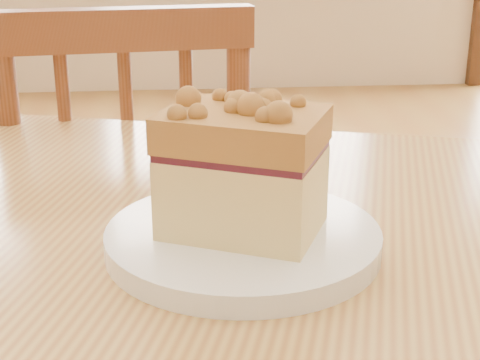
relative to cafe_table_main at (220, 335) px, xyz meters
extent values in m
cube|color=tan|center=(0.00, 0.00, 0.10)|extent=(1.22, 0.97, 0.04)
cube|color=brown|center=(-0.13, 0.61, -0.19)|extent=(0.46, 0.46, 0.04)
cylinder|color=brown|center=(0.02, 0.79, -0.43)|extent=(0.04, 0.04, 0.42)
cylinder|color=brown|center=(-0.32, 0.75, -0.43)|extent=(0.04, 0.04, 0.42)
cylinder|color=brown|center=(0.06, 0.44, 0.04)|extent=(0.04, 0.04, 0.45)
cylinder|color=brown|center=(-0.28, 0.40, 0.04)|extent=(0.04, 0.04, 0.45)
cube|color=brown|center=(-0.11, 0.42, 0.24)|extent=(0.38, 0.08, 0.06)
cylinder|color=brown|center=(-0.02, 0.43, 0.03)|extent=(0.02, 0.02, 0.39)
cylinder|color=brown|center=(-0.11, 0.42, 0.03)|extent=(0.02, 0.02, 0.39)
cylinder|color=brown|center=(-0.20, 0.41, 0.03)|extent=(0.02, 0.02, 0.39)
cylinder|color=white|center=(0.02, -0.04, 0.13)|extent=(0.24, 0.24, 0.02)
cylinder|color=white|center=(0.02, -0.04, 0.12)|extent=(0.17, 0.17, 0.01)
cube|color=#E2D37F|center=(0.02, -0.04, 0.17)|extent=(0.16, 0.14, 0.07)
cube|color=#431323|center=(0.02, -0.04, 0.21)|extent=(0.16, 0.14, 0.01)
cube|color=#AB7435|center=(0.02, -0.04, 0.23)|extent=(0.16, 0.14, 0.03)
sphere|color=#AB7435|center=(0.07, -0.04, 0.24)|extent=(0.01, 0.01, 0.01)
sphere|color=#AB7435|center=(0.03, -0.08, 0.24)|extent=(0.01, 0.01, 0.01)
sphere|color=#AB7435|center=(0.03, -0.04, 0.25)|extent=(0.03, 0.03, 0.03)
sphere|color=#AB7435|center=(-0.02, -0.04, 0.25)|extent=(0.02, 0.02, 0.02)
sphere|color=#AB7435|center=(0.02, -0.04, 0.24)|extent=(0.01, 0.01, 0.01)
sphere|color=#AB7435|center=(0.04, -0.08, 0.24)|extent=(0.01, 0.01, 0.01)
sphere|color=#AB7435|center=(0.04, -0.05, 0.24)|extent=(0.01, 0.01, 0.01)
sphere|color=#AB7435|center=(0.05, -0.03, 0.25)|extent=(0.02, 0.02, 0.02)
sphere|color=#AB7435|center=(0.05, -0.09, 0.24)|extent=(0.01, 0.01, 0.01)
sphere|color=#AB7435|center=(0.03, -0.02, 0.25)|extent=(0.03, 0.03, 0.03)
sphere|color=#AB7435|center=(0.04, -0.09, 0.25)|extent=(0.02, 0.02, 0.02)
sphere|color=#AB7435|center=(0.04, -0.07, 0.25)|extent=(0.02, 0.02, 0.02)
sphere|color=#AB7435|center=(0.04, -0.04, 0.25)|extent=(0.02, 0.02, 0.02)
sphere|color=#AB7435|center=(0.02, -0.04, 0.25)|extent=(0.03, 0.03, 0.03)
sphere|color=#AB7435|center=(-0.04, -0.01, 0.20)|extent=(0.02, 0.02, 0.02)
sphere|color=#AB7435|center=(-0.04, -0.01, 0.20)|extent=(0.02, 0.02, 0.02)
sphere|color=#AB7435|center=(-0.05, -0.02, 0.24)|extent=(0.02, 0.02, 0.02)
sphere|color=#AB7435|center=(-0.03, 0.01, 0.23)|extent=(0.01, 0.01, 0.01)
camera|label=1|loc=(-0.04, -0.64, 0.40)|focal=55.00mm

